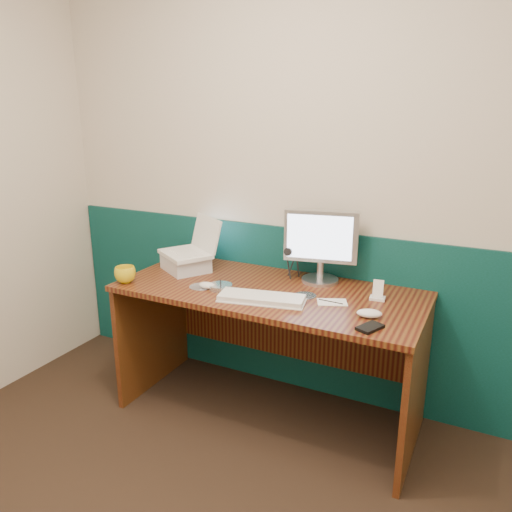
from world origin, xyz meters
The scene contains 19 objects.
back_wall centered at (0.00, 1.75, 1.25)m, with size 3.50×0.04×2.50m, color beige.
wainscot centered at (0.00, 1.74, 0.50)m, with size 3.48×0.02×1.00m, color #08352D.
desk centered at (-0.17, 1.38, 0.38)m, with size 1.60×0.70×0.75m, color #390F0A.
laptop_riser centered at (-0.73, 1.45, 0.79)m, with size 0.26×0.22×0.09m, color silver.
laptop centered at (-0.73, 1.45, 0.96)m, with size 0.29×0.23×0.25m, color white, non-canonical shape.
monitor centered at (0.03, 1.61, 0.95)m, with size 0.39×0.11×0.39m, color #BCBCC1, non-canonical shape.
keyboard centered at (-0.13, 1.21, 0.76)m, with size 0.42×0.14×0.02m, color white.
mouse_right centered at (0.40, 1.25, 0.77)m, with size 0.11×0.07×0.04m, color white.
mouse_left centered at (-0.46, 1.24, 0.77)m, with size 0.10×0.06×0.03m, color silver.
mug centered at (-0.91, 1.13, 0.79)m, with size 0.11×0.11×0.09m, color yellow.
camcorder centered at (-0.13, 1.61, 0.84)m, with size 0.08×0.12×0.19m, color #B5B5BA, non-canonical shape.
cd_spindle centered at (-0.39, 1.27, 0.76)m, with size 0.12×0.12×0.03m, color silver.
cd_loose_a centered at (-0.50, 1.25, 0.75)m, with size 0.13×0.13×0.00m, color silver.
cd_loose_b centered at (0.04, 1.37, 0.75)m, with size 0.11×0.11×0.00m, color silver.
pen centered at (0.18, 1.34, 0.75)m, with size 0.01×0.01×0.12m, color black.
papers centered at (0.19, 1.34, 0.75)m, with size 0.14×0.09×0.00m, color white.
dock centered at (0.38, 1.48, 0.76)m, with size 0.07×0.06×0.01m, color white.
music_player centered at (0.38, 1.48, 0.81)m, with size 0.05×0.01×0.09m, color white.
pda centered at (0.43, 1.13, 0.76)m, with size 0.07×0.12×0.01m, color black.
Camera 1 is at (0.87, -0.84, 1.66)m, focal length 35.00 mm.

